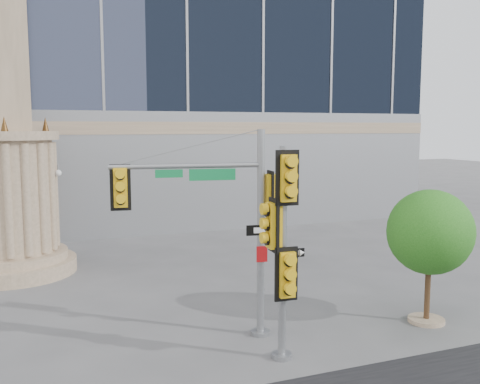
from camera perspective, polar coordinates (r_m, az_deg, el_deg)
name	(u,v)px	position (r m, az deg, el deg)	size (l,w,h in m)	color
ground	(268,341)	(13.65, 2.97, -15.61)	(120.00, 120.00, 0.00)	#545456
monument	(6,119)	(20.50, -23.72, 7.14)	(4.40, 4.40, 16.60)	gray
main_signal_pole	(224,211)	(12.98, -1.75, -2.03)	(3.99, 0.94, 5.18)	slate
secondary_signal_pole	(282,237)	(11.79, 4.55, -4.83)	(0.83, 0.65, 4.82)	slate
street_tree	(431,235)	(15.10, 19.68, -4.39)	(2.32, 2.26, 3.61)	gray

